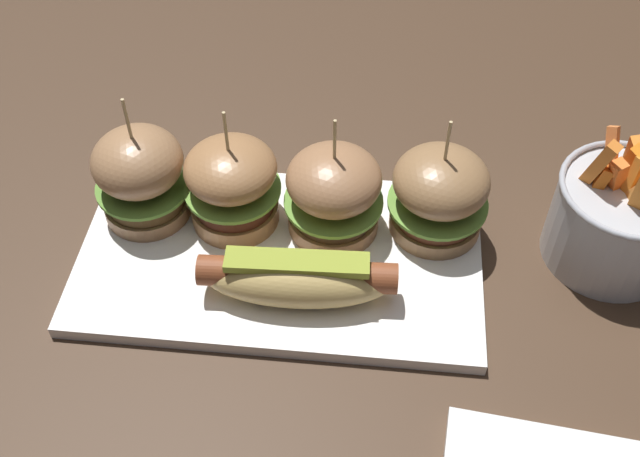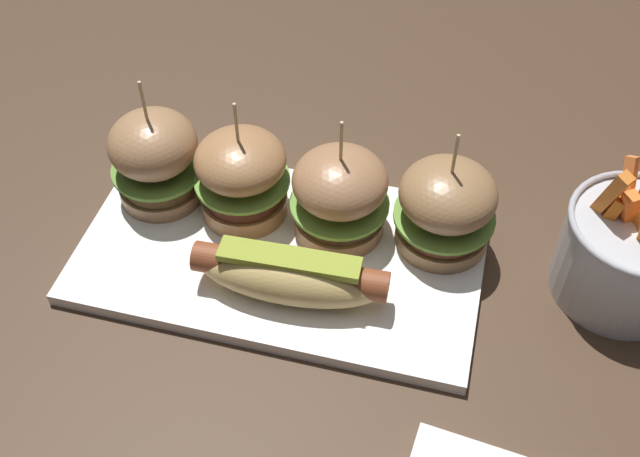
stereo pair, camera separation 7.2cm
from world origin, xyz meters
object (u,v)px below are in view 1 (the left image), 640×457
object	(u,v)px
slider_far_left	(141,175)
slider_center_left	(232,184)
slider_center_right	(334,192)
fries_bucket	(618,218)
platter_main	(280,257)
hot_dog	(297,277)
slider_far_right	(439,193)

from	to	relation	value
slider_far_left	slider_center_left	xyz separation A→B (m)	(0.09, -0.00, -0.00)
slider_center_right	fries_bucket	size ratio (longest dim) A/B	0.95
platter_main	slider_far_left	world-z (taller)	slider_far_left
slider_far_left	hot_dog	bearing A→B (deg)	-28.96
slider_far_right	slider_center_right	bearing A→B (deg)	-174.89
slider_center_right	hot_dog	bearing A→B (deg)	-105.28
hot_dog	slider_far_left	xyz separation A→B (m)	(-0.17, 0.09, 0.02)
slider_center_left	fries_bucket	bearing A→B (deg)	0.36
slider_center_left	fries_bucket	world-z (taller)	slider_center_left
hot_dog	slider_far_right	world-z (taller)	slider_far_right
platter_main	slider_far_left	distance (m)	0.16
slider_center_left	slider_center_right	bearing A→B (deg)	-0.48
platter_main	slider_far_right	distance (m)	0.17
hot_dog	slider_center_left	size ratio (longest dim) A/B	1.33
slider_far_left	slider_center_right	world-z (taller)	slider_far_left
slider_center_right	slider_center_left	bearing A→B (deg)	179.52
slider_center_right	slider_far_left	bearing A→B (deg)	179.75
slider_center_left	slider_far_left	bearing A→B (deg)	180.00
slider_center_right	slider_far_right	size ratio (longest dim) A/B	1.00
slider_far_right	slider_far_left	bearing A→B (deg)	-178.38
slider_center_left	fries_bucket	xyz separation A→B (m)	(0.38, 0.00, -0.01)
slider_center_right	fries_bucket	distance (m)	0.28
slider_far_right	platter_main	bearing A→B (deg)	-161.45
platter_main	fries_bucket	size ratio (longest dim) A/B	2.74
slider_far_left	slider_center_right	bearing A→B (deg)	-0.25
hot_dog	fries_bucket	distance (m)	0.32
slider_center_left	slider_far_right	xyz separation A→B (m)	(0.20, 0.01, -0.00)
slider_center_right	platter_main	bearing A→B (deg)	-139.57
platter_main	hot_dog	distance (m)	0.07
hot_dog	fries_bucket	size ratio (longest dim) A/B	1.27
platter_main	hot_dog	xyz separation A→B (m)	(0.02, -0.05, 0.03)
slider_center_left	slider_center_right	world-z (taller)	same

